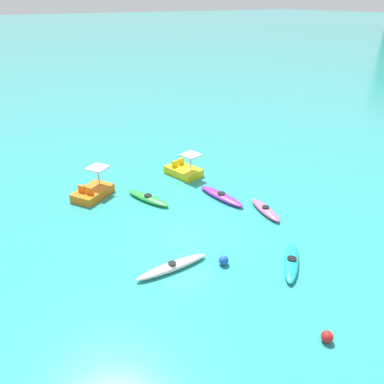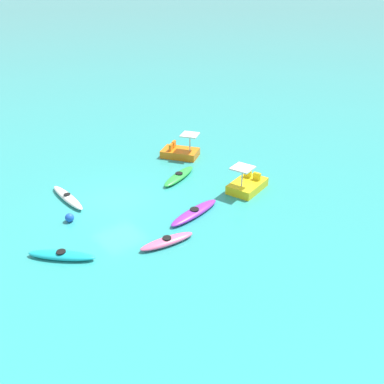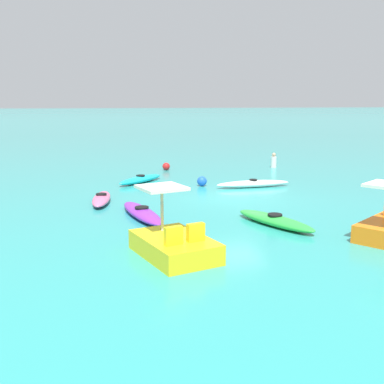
# 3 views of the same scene
# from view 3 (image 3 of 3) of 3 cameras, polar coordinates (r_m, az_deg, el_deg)

# --- Properties ---
(ground_plane) EXTENTS (600.00, 600.00, 0.00)m
(ground_plane) POSITION_cam_3_polar(r_m,az_deg,el_deg) (18.66, 4.95, -0.76)
(ground_plane) COLOR teal
(kayak_cyan) EXTENTS (2.53, 2.68, 0.37)m
(kayak_cyan) POSITION_cam_3_polar(r_m,az_deg,el_deg) (22.31, -6.37, 1.57)
(kayak_cyan) COLOR #19B7C6
(kayak_cyan) RESTS_ON ground_plane
(kayak_green) EXTENTS (3.22, 1.77, 0.37)m
(kayak_green) POSITION_cam_3_polar(r_m,az_deg,el_deg) (14.70, 10.19, -3.47)
(kayak_green) COLOR green
(kayak_green) RESTS_ON ground_plane
(kayak_pink) EXTENTS (2.76, 1.10, 0.37)m
(kayak_pink) POSITION_cam_3_polar(r_m,az_deg,el_deg) (18.02, -11.13, -0.82)
(kayak_pink) COLOR pink
(kayak_pink) RESTS_ON ground_plane
(kayak_purple) EXTENTS (3.55, 1.25, 0.37)m
(kayak_purple) POSITION_cam_3_polar(r_m,az_deg,el_deg) (15.55, -6.21, -2.56)
(kayak_purple) COLOR purple
(kayak_purple) RESTS_ON ground_plane
(kayak_white) EXTENTS (0.63, 3.48, 0.37)m
(kayak_white) POSITION_cam_3_polar(r_m,az_deg,el_deg) (21.14, 7.57, 1.02)
(kayak_white) COLOR white
(kayak_white) RESTS_ON ground_plane
(pedal_boat_yellow) EXTENTS (2.69, 2.03, 1.68)m
(pedal_boat_yellow) POSITION_cam_3_polar(r_m,az_deg,el_deg) (11.60, -2.23, -6.34)
(pedal_boat_yellow) COLOR yellow
(pedal_boat_yellow) RESTS_ON ground_plane
(buoy_blue) EXTENTS (0.45, 0.45, 0.45)m
(buoy_blue) POSITION_cam_3_polar(r_m,az_deg,el_deg) (21.27, 1.24, 1.35)
(buoy_blue) COLOR blue
(buoy_blue) RESTS_ON ground_plane
(buoy_red) EXTENTS (0.43, 0.43, 0.43)m
(buoy_red) POSITION_cam_3_polar(r_m,az_deg,el_deg) (26.31, -3.21, 3.17)
(buoy_red) COLOR red
(buoy_red) RESTS_ON ground_plane
(person_near_shore) EXTENTS (0.43, 0.43, 0.88)m
(person_near_shore) POSITION_cam_3_polar(r_m,az_deg,el_deg) (27.72, 10.06, 3.78)
(person_near_shore) COLOR silver
(person_near_shore) RESTS_ON ground_plane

